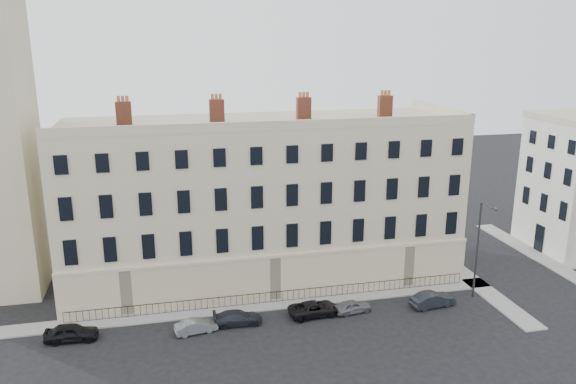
% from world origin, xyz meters
% --- Properties ---
extents(ground, '(160.00, 160.00, 0.00)m').
position_xyz_m(ground, '(0.00, 0.00, 0.00)').
color(ground, black).
rests_on(ground, ground).
extents(terrace, '(36.22, 12.22, 17.00)m').
position_xyz_m(terrace, '(-5.97, 11.97, 7.50)').
color(terrace, '#C4B692').
rests_on(terrace, ground).
extents(pavement_terrace, '(48.00, 2.00, 0.12)m').
position_xyz_m(pavement_terrace, '(-10.00, 5.00, 0.06)').
color(pavement_terrace, gray).
rests_on(pavement_terrace, ground).
extents(pavement_east_return, '(2.00, 24.00, 0.12)m').
position_xyz_m(pavement_east_return, '(13.00, 8.00, 0.06)').
color(pavement_east_return, gray).
rests_on(pavement_east_return, ground).
extents(pavement_adjacent, '(2.00, 20.00, 0.12)m').
position_xyz_m(pavement_adjacent, '(23.00, 10.00, 0.06)').
color(pavement_adjacent, gray).
rests_on(pavement_adjacent, ground).
extents(railings, '(35.00, 0.04, 0.96)m').
position_xyz_m(railings, '(-6.00, 5.40, 0.55)').
color(railings, black).
rests_on(railings, ground).
extents(car_a, '(4.02, 1.78, 1.35)m').
position_xyz_m(car_a, '(-22.50, 2.64, 0.67)').
color(car_a, black).
rests_on(car_a, ground).
extents(car_b, '(3.45, 1.70, 1.09)m').
position_xyz_m(car_b, '(-13.19, 1.76, 0.54)').
color(car_b, slate).
rests_on(car_b, ground).
extents(car_c, '(4.01, 1.75, 1.15)m').
position_xyz_m(car_c, '(-9.83, 2.34, 0.57)').
color(car_c, '#20232B').
rests_on(car_c, ground).
extents(car_d, '(4.49, 2.38, 1.20)m').
position_xyz_m(car_d, '(-3.40, 2.42, 0.60)').
color(car_d, black).
rests_on(car_d, ground).
extents(car_e, '(3.39, 1.80, 1.10)m').
position_xyz_m(car_e, '(-0.16, 2.22, 0.55)').
color(car_e, slate).
rests_on(car_e, ground).
extents(car_f, '(4.06, 1.86, 1.29)m').
position_xyz_m(car_f, '(6.91, 1.73, 0.65)').
color(car_f, black).
rests_on(car_f, ground).
extents(streetlamp, '(0.66, 1.85, 8.75)m').
position_xyz_m(streetlamp, '(11.35, 2.57, 4.85)').
color(streetlamp, '#323238').
rests_on(streetlamp, ground).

